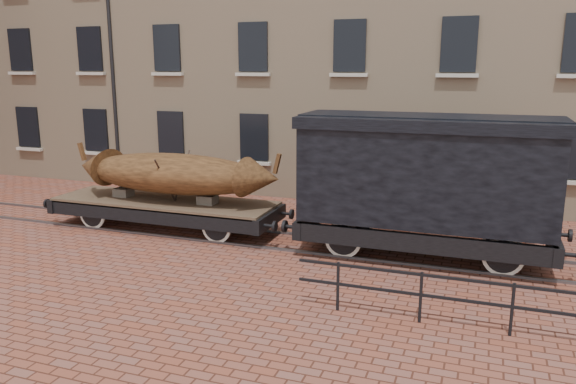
% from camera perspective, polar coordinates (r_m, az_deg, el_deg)
% --- Properties ---
extents(ground, '(90.00, 90.00, 0.00)m').
position_cam_1_polar(ground, '(15.69, -2.05, -4.90)').
color(ground, brown).
extents(warehouse_cream, '(40.00, 10.19, 14.00)m').
position_cam_1_polar(warehouse_cream, '(24.12, 14.20, 17.69)').
color(warehouse_cream, beige).
rests_on(warehouse_cream, ground).
extents(rail_track, '(30.00, 1.52, 0.06)m').
position_cam_1_polar(rail_track, '(15.68, -2.05, -4.80)').
color(rail_track, '#59595E').
rests_on(rail_track, ground).
extents(flatcar_wagon, '(7.55, 2.05, 1.14)m').
position_cam_1_polar(flatcar_wagon, '(16.95, -12.41, -1.37)').
color(flatcar_wagon, brown).
rests_on(flatcar_wagon, ground).
extents(iron_boat, '(6.63, 1.93, 1.58)m').
position_cam_1_polar(iron_boat, '(16.55, -11.52, 1.88)').
color(iron_boat, brown).
rests_on(iron_boat, flatcar_wagon).
extents(goods_van, '(6.93, 2.53, 3.58)m').
position_cam_1_polar(goods_van, '(14.17, 13.91, 2.18)').
color(goods_van, black).
rests_on(goods_van, ground).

